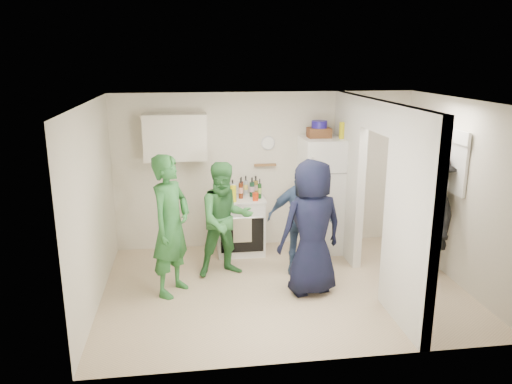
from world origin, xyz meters
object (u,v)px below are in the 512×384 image
(person_denim, at_px, (300,219))
(person_navy, at_px, (312,228))
(person_nook, at_px, (428,213))
(fridge, at_px, (324,195))
(person_green_center, at_px, (225,220))
(yellow_cup_stack_top, at_px, (342,130))
(person_green_left, at_px, (171,226))
(blue_bowl, at_px, (319,124))
(wicker_basket, at_px, (319,133))
(stove, at_px, (240,225))

(person_denim, bearing_deg, person_navy, -79.14)
(person_nook, bearing_deg, person_navy, -77.95)
(fridge, xyz_separation_m, person_green_center, (-1.63, -0.78, -0.09))
(yellow_cup_stack_top, distance_m, person_green_center, 2.27)
(person_green_left, height_order, person_green_center, person_green_left)
(yellow_cup_stack_top, bearing_deg, person_green_left, -155.98)
(yellow_cup_stack_top, relative_size, person_nook, 0.14)
(blue_bowl, bearing_deg, fridge, -26.57)
(person_green_left, distance_m, person_nook, 3.57)
(wicker_basket, xyz_separation_m, person_denim, (-0.47, -0.87, -1.10))
(fridge, xyz_separation_m, yellow_cup_stack_top, (0.22, -0.10, 1.03))
(fridge, xyz_separation_m, person_nook, (1.20, -1.10, -0.01))
(wicker_basket, relative_size, person_green_left, 0.19)
(person_denim, bearing_deg, person_green_left, -155.53)
(person_denim, bearing_deg, person_green_center, -171.14)
(fridge, bearing_deg, wicker_basket, 153.43)
(person_navy, bearing_deg, person_denim, -104.47)
(yellow_cup_stack_top, distance_m, person_green_left, 3.01)
(stove, bearing_deg, person_nook, -24.03)
(stove, relative_size, fridge, 0.50)
(blue_bowl, xyz_separation_m, person_green_left, (-2.27, -1.30, -1.09))
(fridge, xyz_separation_m, person_denim, (-0.57, -0.82, -0.12))
(fridge, xyz_separation_m, person_navy, (-0.57, -1.49, -0.01))
(person_navy, bearing_deg, person_green_left, -21.75)
(yellow_cup_stack_top, bearing_deg, person_denim, -137.72)
(person_nook, bearing_deg, person_denim, -99.22)
(blue_bowl, xyz_separation_m, person_denim, (-0.47, -0.87, -1.23))
(person_denim, xyz_separation_m, person_nook, (1.77, -0.28, 0.10))
(wicker_basket, height_order, person_green_left, wicker_basket)
(person_green_center, bearing_deg, yellow_cup_stack_top, 8.52)
(yellow_cup_stack_top, height_order, person_navy, yellow_cup_stack_top)
(person_green_center, bearing_deg, person_nook, -18.18)
(stove, distance_m, fridge, 1.42)
(person_green_center, height_order, person_denim, person_green_center)
(fridge, distance_m, wicker_basket, 0.99)
(person_green_left, height_order, person_denim, person_green_left)
(blue_bowl, distance_m, person_nook, 2.07)
(person_denim, xyz_separation_m, person_navy, (-0.00, -0.67, 0.10))
(blue_bowl, xyz_separation_m, person_green_center, (-1.53, -0.83, -1.20))
(person_green_left, bearing_deg, yellow_cup_stack_top, -33.92)
(wicker_basket, bearing_deg, yellow_cup_stack_top, -25.11)
(wicker_basket, relative_size, person_denim, 0.22)
(person_navy, bearing_deg, yellow_cup_stack_top, -134.19)
(blue_bowl, distance_m, person_navy, 1.96)
(person_green_left, bearing_deg, stove, -6.62)
(person_navy, bearing_deg, wicker_basket, -121.52)
(fridge, bearing_deg, blue_bowl, 153.43)
(person_denim, bearing_deg, wicker_basket, 72.41)
(person_navy, relative_size, person_nook, 1.00)
(person_navy, bearing_deg, stove, -77.48)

